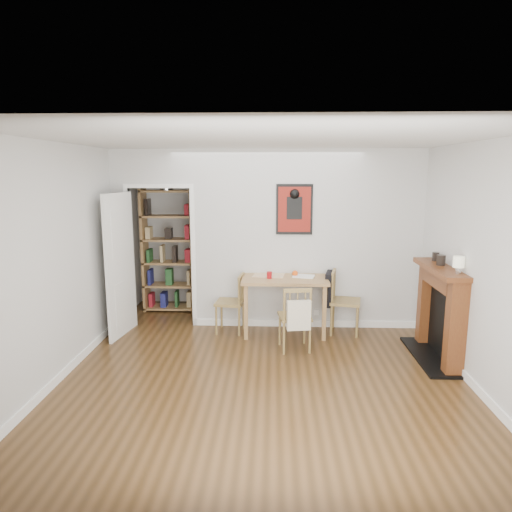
{
  "coord_description": "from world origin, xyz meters",
  "views": [
    {
      "loc": [
        0.1,
        -5.19,
        2.28
      ],
      "look_at": [
        -0.12,
        0.6,
        1.21
      ],
      "focal_mm": 32.0,
      "sensor_mm": 36.0,
      "label": 1
    }
  ],
  "objects_px": {
    "mantel_lamp": "(459,263)",
    "ceramic_jar_a": "(441,260)",
    "bookshelf": "(169,251)",
    "fireplace": "(441,310)",
    "chair_right": "(344,301)",
    "dining_table": "(285,284)",
    "notebook": "(304,276)",
    "ceramic_jar_b": "(436,257)",
    "chair_left": "(230,303)",
    "red_glass": "(269,275)",
    "orange_fruit": "(295,273)",
    "chair_front": "(295,317)"
  },
  "relations": [
    {
      "from": "ceramic_jar_a",
      "to": "ceramic_jar_b",
      "type": "distance_m",
      "value": 0.28
    },
    {
      "from": "red_glass",
      "to": "mantel_lamp",
      "type": "height_order",
      "value": "mantel_lamp"
    },
    {
      "from": "fireplace",
      "to": "red_glass",
      "type": "xyz_separation_m",
      "value": [
        -2.11,
        0.76,
        0.25
      ]
    },
    {
      "from": "mantel_lamp",
      "to": "ceramic_jar_a",
      "type": "height_order",
      "value": "mantel_lamp"
    },
    {
      "from": "chair_left",
      "to": "orange_fruit",
      "type": "distance_m",
      "value": 1.02
    },
    {
      "from": "chair_front",
      "to": "mantel_lamp",
      "type": "height_order",
      "value": "mantel_lamp"
    },
    {
      "from": "bookshelf",
      "to": "ceramic_jar_a",
      "type": "height_order",
      "value": "bookshelf"
    },
    {
      "from": "fireplace",
      "to": "orange_fruit",
      "type": "distance_m",
      "value": 1.98
    },
    {
      "from": "chair_right",
      "to": "chair_front",
      "type": "height_order",
      "value": "chair_right"
    },
    {
      "from": "dining_table",
      "to": "ceramic_jar_b",
      "type": "bearing_deg",
      "value": -14.8
    },
    {
      "from": "dining_table",
      "to": "fireplace",
      "type": "distance_m",
      "value": 2.08
    },
    {
      "from": "chair_left",
      "to": "ceramic_jar_a",
      "type": "height_order",
      "value": "ceramic_jar_a"
    },
    {
      "from": "chair_right",
      "to": "chair_front",
      "type": "relative_size",
      "value": 1.06
    },
    {
      "from": "dining_table",
      "to": "ceramic_jar_a",
      "type": "height_order",
      "value": "ceramic_jar_a"
    },
    {
      "from": "ceramic_jar_a",
      "to": "ceramic_jar_b",
      "type": "bearing_deg",
      "value": 83.67
    },
    {
      "from": "chair_right",
      "to": "orange_fruit",
      "type": "relative_size",
      "value": 11.01
    },
    {
      "from": "ceramic_jar_b",
      "to": "mantel_lamp",
      "type": "bearing_deg",
      "value": -90.32
    },
    {
      "from": "fireplace",
      "to": "mantel_lamp",
      "type": "xyz_separation_m",
      "value": [
        0.01,
        -0.39,
        0.66
      ]
    },
    {
      "from": "bookshelf",
      "to": "fireplace",
      "type": "height_order",
      "value": "bookshelf"
    },
    {
      "from": "dining_table",
      "to": "chair_front",
      "type": "distance_m",
      "value": 0.72
    },
    {
      "from": "bookshelf",
      "to": "ceramic_jar_b",
      "type": "xyz_separation_m",
      "value": [
        3.78,
        -1.52,
        0.22
      ]
    },
    {
      "from": "red_glass",
      "to": "fireplace",
      "type": "bearing_deg",
      "value": -19.82
    },
    {
      "from": "chair_front",
      "to": "bookshelf",
      "type": "xyz_separation_m",
      "value": [
        -2.0,
        1.67,
        0.56
      ]
    },
    {
      "from": "dining_table",
      "to": "orange_fruit",
      "type": "xyz_separation_m",
      "value": [
        0.15,
        0.05,
        0.14
      ]
    },
    {
      "from": "orange_fruit",
      "to": "ceramic_jar_b",
      "type": "distance_m",
      "value": 1.88
    },
    {
      "from": "orange_fruit",
      "to": "notebook",
      "type": "relative_size",
      "value": 0.28
    },
    {
      "from": "dining_table",
      "to": "mantel_lamp",
      "type": "xyz_separation_m",
      "value": [
        1.9,
        -1.24,
        0.56
      ]
    },
    {
      "from": "chair_right",
      "to": "mantel_lamp",
      "type": "height_order",
      "value": "mantel_lamp"
    },
    {
      "from": "chair_front",
      "to": "fireplace",
      "type": "relative_size",
      "value": 0.69
    },
    {
      "from": "dining_table",
      "to": "notebook",
      "type": "height_order",
      "value": "notebook"
    },
    {
      "from": "fireplace",
      "to": "ceramic_jar_a",
      "type": "xyz_separation_m",
      "value": [
        -0.02,
        0.07,
        0.61
      ]
    },
    {
      "from": "red_glass",
      "to": "ceramic_jar_a",
      "type": "relative_size",
      "value": 0.75
    },
    {
      "from": "chair_left",
      "to": "chair_right",
      "type": "bearing_deg",
      "value": 0.51
    },
    {
      "from": "fireplace",
      "to": "notebook",
      "type": "relative_size",
      "value": 4.21
    },
    {
      "from": "notebook",
      "to": "mantel_lamp",
      "type": "distance_m",
      "value": 2.11
    },
    {
      "from": "red_glass",
      "to": "chair_front",
      "type": "bearing_deg",
      "value": -58.87
    },
    {
      "from": "notebook",
      "to": "ceramic_jar_b",
      "type": "height_order",
      "value": "ceramic_jar_b"
    },
    {
      "from": "chair_left",
      "to": "chair_right",
      "type": "relative_size",
      "value": 0.94
    },
    {
      "from": "fireplace",
      "to": "ceramic_jar_b",
      "type": "height_order",
      "value": "ceramic_jar_b"
    },
    {
      "from": "chair_right",
      "to": "notebook",
      "type": "bearing_deg",
      "value": 177.79
    },
    {
      "from": "bookshelf",
      "to": "orange_fruit",
      "type": "distance_m",
      "value": 2.25
    },
    {
      "from": "chair_front",
      "to": "red_glass",
      "type": "distance_m",
      "value": 0.78
    },
    {
      "from": "dining_table",
      "to": "fireplace",
      "type": "relative_size",
      "value": 0.96
    },
    {
      "from": "bookshelf",
      "to": "red_glass",
      "type": "distance_m",
      "value": 2.0
    },
    {
      "from": "red_glass",
      "to": "ceramic_jar_a",
      "type": "xyz_separation_m",
      "value": [
        2.09,
        -0.69,
        0.36
      ]
    },
    {
      "from": "red_glass",
      "to": "mantel_lamp",
      "type": "relative_size",
      "value": 0.49
    },
    {
      "from": "fireplace",
      "to": "ceramic_jar_a",
      "type": "relative_size",
      "value": 9.96
    },
    {
      "from": "notebook",
      "to": "fireplace",
      "type": "bearing_deg",
      "value": -28.39
    },
    {
      "from": "dining_table",
      "to": "ceramic_jar_a",
      "type": "relative_size",
      "value": 9.52
    },
    {
      "from": "chair_left",
      "to": "mantel_lamp",
      "type": "xyz_separation_m",
      "value": [
        2.68,
        -1.23,
        0.85
      ]
    }
  ]
}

